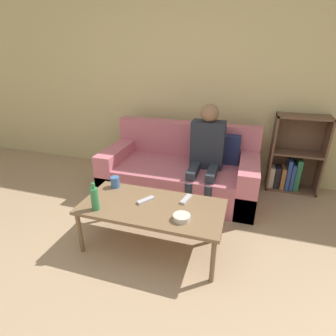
% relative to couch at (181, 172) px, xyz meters
% --- Properties ---
extents(ground_plane, '(22.00, 22.00, 0.00)m').
position_rel_couch_xyz_m(ground_plane, '(-0.03, -1.81, -0.27)').
color(ground_plane, tan).
extents(wall_back, '(12.00, 0.06, 2.60)m').
position_rel_couch_xyz_m(wall_back, '(-0.03, 0.64, 1.03)').
color(wall_back, beige).
rests_on(wall_back, ground_plane).
extents(couch, '(1.87, 0.93, 0.83)m').
position_rel_couch_xyz_m(couch, '(0.00, 0.00, 0.00)').
color(couch, '#D1707F').
rests_on(couch, ground_plane).
extents(bookshelf, '(0.61, 0.28, 0.98)m').
position_rel_couch_xyz_m(bookshelf, '(1.35, 0.49, 0.12)').
color(bookshelf, brown).
rests_on(bookshelf, ground_plane).
extents(coffee_table, '(1.26, 0.60, 0.44)m').
position_rel_couch_xyz_m(coffee_table, '(0.02, -1.11, 0.13)').
color(coffee_table, brown).
rests_on(coffee_table, ground_plane).
extents(person_adult, '(0.38, 0.64, 1.15)m').
position_rel_couch_xyz_m(person_adult, '(0.32, -0.08, 0.38)').
color(person_adult, '#282D38').
rests_on(person_adult, ground_plane).
extents(cup_near, '(0.09, 0.09, 0.11)m').
position_rel_couch_xyz_m(cup_near, '(-0.44, -0.89, 0.22)').
color(cup_near, '#3D70B2').
rests_on(cup_near, coffee_table).
extents(tv_remote_0, '(0.08, 0.18, 0.02)m').
position_rel_couch_xyz_m(tv_remote_0, '(0.29, -0.94, 0.18)').
color(tv_remote_0, '#B7B7BC').
rests_on(tv_remote_0, coffee_table).
extents(tv_remote_1, '(0.13, 0.17, 0.02)m').
position_rel_couch_xyz_m(tv_remote_1, '(-0.05, -1.06, 0.18)').
color(tv_remote_1, '#B7B7BC').
rests_on(tv_remote_1, coffee_table).
extents(snack_bowl, '(0.14, 0.14, 0.05)m').
position_rel_couch_xyz_m(snack_bowl, '(0.33, -1.24, 0.19)').
color(snack_bowl, beige).
rests_on(snack_bowl, coffee_table).
extents(bottle, '(0.07, 0.07, 0.25)m').
position_rel_couch_xyz_m(bottle, '(-0.41, -1.31, 0.27)').
color(bottle, '#33844C').
rests_on(bottle, coffee_table).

